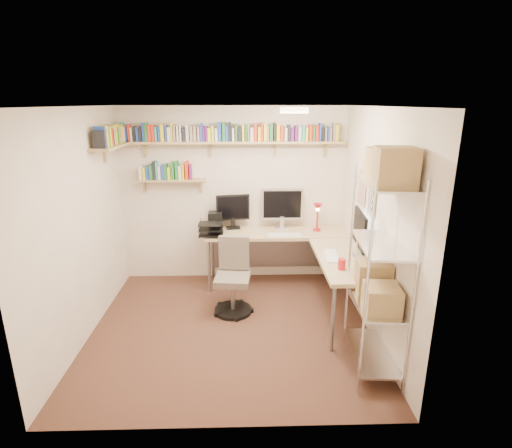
{
  "coord_description": "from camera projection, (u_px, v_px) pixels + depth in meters",
  "views": [
    {
      "loc": [
        0.18,
        -4.13,
        2.54
      ],
      "look_at": [
        0.31,
        0.55,
        1.11
      ],
      "focal_mm": 28.0,
      "sensor_mm": 36.0,
      "label": 1
    }
  ],
  "objects": [
    {
      "name": "corner_desk",
      "position": [
        284.0,
        238.0,
        5.38
      ],
      "size": [
        2.13,
        2.07,
        1.38
      ],
      "color": "#D8B98C",
      "rests_on": "ground"
    },
    {
      "name": "office_chair",
      "position": [
        233.0,
        281.0,
        4.98
      ],
      "size": [
        0.5,
        0.5,
        0.94
      ],
      "rotation": [
        0.0,
        0.0,
        -0.1
      ],
      "color": "black",
      "rests_on": "ground"
    },
    {
      "name": "room_shell",
      "position": [
        229.0,
        200.0,
        4.24
      ],
      "size": [
        3.24,
        3.04,
        2.52
      ],
      "color": "beige",
      "rests_on": "ground"
    },
    {
      "name": "wall_shelves",
      "position": [
        198.0,
        143.0,
        5.32
      ],
      "size": [
        3.12,
        1.09,
        0.8
      ],
      "color": "tan",
      "rests_on": "ground"
    },
    {
      "name": "ground",
      "position": [
        231.0,
        328.0,
        4.69
      ],
      "size": [
        3.2,
        3.2,
        0.0
      ],
      "primitive_type": "plane",
      "color": "#492D1F",
      "rests_on": "ground"
    },
    {
      "name": "wire_rack",
      "position": [
        382.0,
        236.0,
        3.62
      ],
      "size": [
        0.49,
        0.89,
        2.2
      ],
      "rotation": [
        0.0,
        0.0,
        -0.09
      ],
      "color": "silver",
      "rests_on": "ground"
    }
  ]
}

